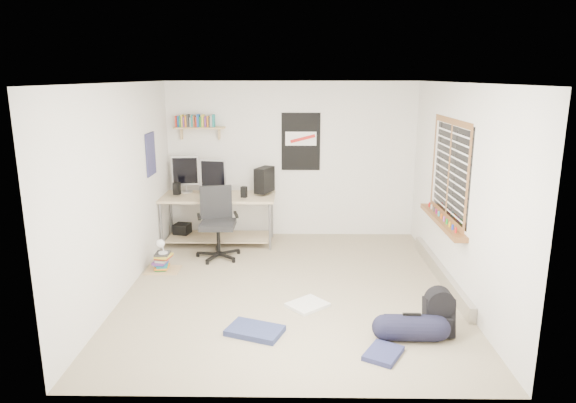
{
  "coord_description": "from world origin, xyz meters",
  "views": [
    {
      "loc": [
        0.06,
        -5.97,
        2.58
      ],
      "look_at": [
        -0.03,
        0.2,
        1.06
      ],
      "focal_mm": 32.0,
      "sensor_mm": 36.0,
      "label": 1
    }
  ],
  "objects_px": {
    "desk": "(219,221)",
    "backpack": "(439,317)",
    "office_chair": "(218,225)",
    "duffel_bag": "(411,327)",
    "book_stack": "(162,260)"
  },
  "relations": [
    {
      "from": "office_chair",
      "to": "backpack",
      "type": "relative_size",
      "value": 2.62
    },
    {
      "from": "desk",
      "to": "backpack",
      "type": "height_order",
      "value": "desk"
    },
    {
      "from": "duffel_bag",
      "to": "backpack",
      "type": "bearing_deg",
      "value": 21.11
    },
    {
      "from": "duffel_bag",
      "to": "book_stack",
      "type": "xyz_separation_m",
      "value": [
        -2.96,
        1.85,
        0.01
      ]
    },
    {
      "from": "book_stack",
      "to": "backpack",
      "type": "bearing_deg",
      "value": -28.16
    },
    {
      "from": "office_chair",
      "to": "duffel_bag",
      "type": "bearing_deg",
      "value": -59.49
    },
    {
      "from": "backpack",
      "to": "desk",
      "type": "bearing_deg",
      "value": 131.63
    },
    {
      "from": "desk",
      "to": "book_stack",
      "type": "bearing_deg",
      "value": -95.4
    },
    {
      "from": "desk",
      "to": "book_stack",
      "type": "relative_size",
      "value": 4.31
    },
    {
      "from": "desk",
      "to": "backpack",
      "type": "distance_m",
      "value": 3.97
    },
    {
      "from": "desk",
      "to": "duffel_bag",
      "type": "xyz_separation_m",
      "value": [
        2.36,
        -3.05,
        -0.22
      ]
    },
    {
      "from": "office_chair",
      "to": "backpack",
      "type": "height_order",
      "value": "office_chair"
    },
    {
      "from": "desk",
      "to": "backpack",
      "type": "xyz_separation_m",
      "value": [
        2.66,
        -2.94,
        -0.16
      ]
    },
    {
      "from": "duffel_bag",
      "to": "book_stack",
      "type": "height_order",
      "value": "duffel_bag"
    },
    {
      "from": "office_chair",
      "to": "backpack",
      "type": "xyz_separation_m",
      "value": [
        2.57,
        -2.27,
        -0.29
      ]
    }
  ]
}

